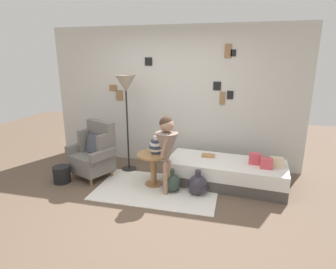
{
  "coord_description": "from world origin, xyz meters",
  "views": [
    {
      "loc": [
        1.18,
        -3.15,
        2.04
      ],
      "look_at": [
        0.15,
        0.95,
        0.85
      ],
      "focal_mm": 29.49,
      "sensor_mm": 36.0,
      "label": 1
    }
  ],
  "objects_px": {
    "daybed": "(225,173)",
    "vase_striped": "(156,146)",
    "demijohn_far": "(198,185)",
    "demijohn_near": "(172,183)",
    "magazine_basket": "(62,174)",
    "book_on_daybed": "(208,156)",
    "floor_lamp": "(126,89)",
    "side_table": "(153,163)",
    "person_child": "(167,145)",
    "armchair": "(95,152)"
  },
  "relations": [
    {
      "from": "person_child",
      "to": "armchair",
      "type": "bearing_deg",
      "value": 166.5
    },
    {
      "from": "daybed",
      "to": "magazine_basket",
      "type": "bearing_deg",
      "value": -167.22
    },
    {
      "from": "armchair",
      "to": "side_table",
      "type": "xyz_separation_m",
      "value": [
        1.1,
        -0.1,
        -0.05
      ]
    },
    {
      "from": "armchair",
      "to": "book_on_daybed",
      "type": "bearing_deg",
      "value": 11.09
    },
    {
      "from": "demijohn_far",
      "to": "magazine_basket",
      "type": "distance_m",
      "value": 2.28
    },
    {
      "from": "daybed",
      "to": "vase_striped",
      "type": "height_order",
      "value": "vase_striped"
    },
    {
      "from": "demijohn_near",
      "to": "magazine_basket",
      "type": "xyz_separation_m",
      "value": [
        -1.87,
        -0.13,
        -0.01
      ]
    },
    {
      "from": "person_child",
      "to": "book_on_daybed",
      "type": "xyz_separation_m",
      "value": [
        0.55,
        0.71,
        -0.37
      ]
    },
    {
      "from": "side_table",
      "to": "person_child",
      "type": "height_order",
      "value": "person_child"
    },
    {
      "from": "armchair",
      "to": "person_child",
      "type": "relative_size",
      "value": 0.8
    },
    {
      "from": "book_on_daybed",
      "to": "demijohn_near",
      "type": "xyz_separation_m",
      "value": [
        -0.49,
        -0.63,
        -0.27
      ]
    },
    {
      "from": "person_child",
      "to": "demijohn_near",
      "type": "height_order",
      "value": "person_child"
    },
    {
      "from": "daybed",
      "to": "side_table",
      "type": "xyz_separation_m",
      "value": [
        -1.14,
        -0.32,
        0.18
      ]
    },
    {
      "from": "daybed",
      "to": "floor_lamp",
      "type": "height_order",
      "value": "floor_lamp"
    },
    {
      "from": "demijohn_near",
      "to": "magazine_basket",
      "type": "distance_m",
      "value": 1.88
    },
    {
      "from": "book_on_daybed",
      "to": "magazine_basket",
      "type": "height_order",
      "value": "book_on_daybed"
    },
    {
      "from": "floor_lamp",
      "to": "demijohn_far",
      "type": "relative_size",
      "value": 4.46
    },
    {
      "from": "armchair",
      "to": "demijohn_far",
      "type": "bearing_deg",
      "value": -7.54
    },
    {
      "from": "book_on_daybed",
      "to": "person_child",
      "type": "bearing_deg",
      "value": -127.75
    },
    {
      "from": "daybed",
      "to": "demijohn_far",
      "type": "height_order",
      "value": "daybed"
    },
    {
      "from": "armchair",
      "to": "daybed",
      "type": "distance_m",
      "value": 2.26
    },
    {
      "from": "armchair",
      "to": "vase_striped",
      "type": "xyz_separation_m",
      "value": [
        1.13,
        -0.06,
        0.23
      ]
    },
    {
      "from": "floor_lamp",
      "to": "book_on_daybed",
      "type": "bearing_deg",
      "value": -1.28
    },
    {
      "from": "vase_striped",
      "to": "magazine_basket",
      "type": "distance_m",
      "value": 1.68
    },
    {
      "from": "vase_striped",
      "to": "demijohn_near",
      "type": "distance_m",
      "value": 0.63
    },
    {
      "from": "daybed",
      "to": "vase_striped",
      "type": "bearing_deg",
      "value": -165.56
    },
    {
      "from": "daybed",
      "to": "demijohn_far",
      "type": "distance_m",
      "value": 0.61
    },
    {
      "from": "armchair",
      "to": "person_child",
      "type": "height_order",
      "value": "person_child"
    },
    {
      "from": "book_on_daybed",
      "to": "demijohn_far",
      "type": "bearing_deg",
      "value": -97.69
    },
    {
      "from": "floor_lamp",
      "to": "demijohn_far",
      "type": "bearing_deg",
      "value": -25.27
    },
    {
      "from": "side_table",
      "to": "floor_lamp",
      "type": "bearing_deg",
      "value": 141.42
    },
    {
      "from": "book_on_daybed",
      "to": "floor_lamp",
      "type": "bearing_deg",
      "value": 178.72
    },
    {
      "from": "daybed",
      "to": "demijohn_near",
      "type": "distance_m",
      "value": 0.93
    },
    {
      "from": "side_table",
      "to": "book_on_daybed",
      "type": "xyz_separation_m",
      "value": [
        0.83,
        0.48,
        0.03
      ]
    },
    {
      "from": "side_table",
      "to": "demijohn_far",
      "type": "relative_size",
      "value": 1.39
    },
    {
      "from": "vase_striped",
      "to": "demijohn_far",
      "type": "bearing_deg",
      "value": -14.37
    },
    {
      "from": "demijohn_far",
      "to": "floor_lamp",
      "type": "bearing_deg",
      "value": 154.73
    },
    {
      "from": "daybed",
      "to": "demijohn_near",
      "type": "xyz_separation_m",
      "value": [
        -0.8,
        -0.47,
        -0.05
      ]
    },
    {
      "from": "daybed",
      "to": "person_child",
      "type": "xyz_separation_m",
      "value": [
        -0.86,
        -0.56,
        0.59
      ]
    },
    {
      "from": "demijohn_near",
      "to": "person_child",
      "type": "bearing_deg",
      "value": -126.31
    },
    {
      "from": "side_table",
      "to": "demijohn_near",
      "type": "bearing_deg",
      "value": -23.31
    },
    {
      "from": "armchair",
      "to": "demijohn_near",
      "type": "xyz_separation_m",
      "value": [
        1.44,
        -0.25,
        -0.29
      ]
    },
    {
      "from": "daybed",
      "to": "demijohn_near",
      "type": "height_order",
      "value": "daybed"
    },
    {
      "from": "side_table",
      "to": "vase_striped",
      "type": "height_order",
      "value": "vase_striped"
    },
    {
      "from": "vase_striped",
      "to": "person_child",
      "type": "relative_size",
      "value": 0.24
    },
    {
      "from": "side_table",
      "to": "vase_striped",
      "type": "relative_size",
      "value": 1.88
    },
    {
      "from": "floor_lamp",
      "to": "magazine_basket",
      "type": "bearing_deg",
      "value": -138.22
    },
    {
      "from": "daybed",
      "to": "side_table",
      "type": "relative_size",
      "value": 3.61
    },
    {
      "from": "armchair",
      "to": "demijohn_near",
      "type": "distance_m",
      "value": 1.49
    },
    {
      "from": "daybed",
      "to": "floor_lamp",
      "type": "bearing_deg",
      "value": 173.98
    }
  ]
}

